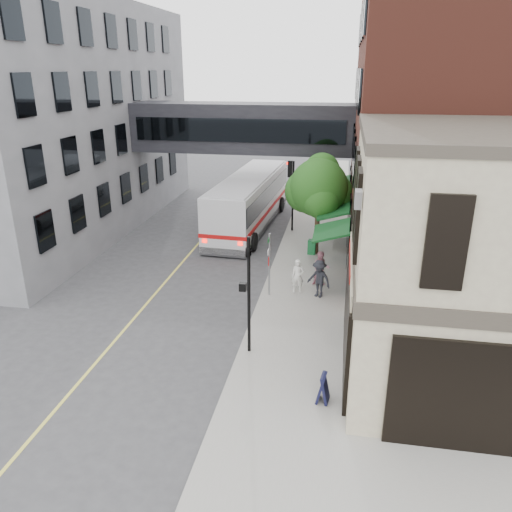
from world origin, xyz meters
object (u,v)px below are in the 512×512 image
at_px(bus, 249,199).
at_px(pedestrian_c, 319,279).
at_px(pedestrian_b, 321,268).
at_px(sandwich_board, 323,388).
at_px(newspaper_box, 312,247).
at_px(pedestrian_a, 298,276).

relative_size(bus, pedestrian_c, 7.10).
bearing_deg(pedestrian_b, sandwich_board, -94.36).
bearing_deg(newspaper_box, pedestrian_a, -86.82).
bearing_deg(pedestrian_b, newspaper_box, 91.74).
bearing_deg(newspaper_box, sandwich_board, -78.02).
bearing_deg(sandwich_board, bus, 115.22).
height_order(pedestrian_a, sandwich_board, pedestrian_a).
bearing_deg(pedestrian_b, bus, 111.66).
distance_m(bus, pedestrian_a, 11.16).
height_order(pedestrian_a, pedestrian_c, pedestrian_c).
xyz_separation_m(bus, pedestrian_c, (5.25, -10.63, -0.85)).
distance_m(pedestrian_a, pedestrian_b, 1.43).
xyz_separation_m(bus, newspaper_box, (4.54, -5.04, -1.32)).
bearing_deg(bus, newspaper_box, -47.95).
relative_size(bus, pedestrian_b, 7.41).
distance_m(pedestrian_a, sandwich_board, 8.27).
height_order(bus, sandwich_board, bus).
bearing_deg(pedestrian_a, pedestrian_b, 36.25).
bearing_deg(pedestrian_c, pedestrian_b, 117.17).
distance_m(pedestrian_a, newspaper_box, 5.26).
distance_m(bus, pedestrian_b, 10.71).
bearing_deg(sandwich_board, newspaper_box, 103.13).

